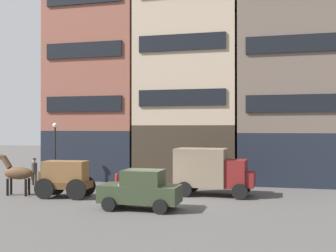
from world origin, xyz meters
name	(u,v)px	position (x,y,z in m)	size (l,w,h in m)	color
ground_plane	(153,203)	(0.00, 0.00, 0.00)	(120.00, 120.00, 0.00)	#4C4947
building_far_left	(101,76)	(-7.12, 10.15, 7.82)	(7.34, 6.64, 15.55)	black
building_center_left	(190,74)	(-0.03, 10.15, 7.82)	(7.54, 6.64, 15.56)	#33281E
building_center_right	(290,73)	(7.09, 10.15, 7.64)	(7.39, 6.64, 15.18)	black
cargo_wagon	(65,176)	(-5.14, 0.55, 1.15)	(2.99, 1.68, 1.98)	brown
draft_horse	(17,173)	(-8.09, 0.54, 1.27)	(2.35, 0.70, 2.30)	#513823
delivery_truck_near	(212,170)	(2.52, 3.11, 1.42)	(4.42, 2.30, 2.62)	maroon
sedan_dark	(141,190)	(-0.14, -1.59, 0.91)	(3.72, 1.90, 1.83)	#2D3823
pedestrian_officer	(34,170)	(-9.44, 4.49, 0.98)	(0.45, 0.45, 1.79)	#38332D
streetlamp_curbside	(55,144)	(-8.43, 5.40, 2.67)	(0.32, 0.32, 4.12)	black
fire_hydrant_curbside	(117,179)	(-3.96, 5.35, 0.43)	(0.24, 0.24, 0.83)	maroon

